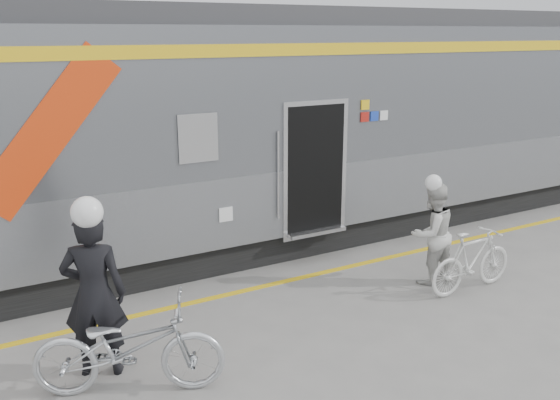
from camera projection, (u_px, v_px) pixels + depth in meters
ground at (364, 345)px, 7.27m from camera, size 90.00×90.00×0.00m
train at (153, 137)px, 9.65m from camera, size 24.00×3.17×4.10m
safety_strip at (279, 283)px, 9.07m from camera, size 24.00×0.12×0.01m
man at (94, 294)px, 6.45m from camera, size 0.82×0.70×1.91m
bicycle_left at (129, 347)px, 6.20m from camera, size 2.11×1.44×1.05m
woman at (432, 234)px, 8.92m from camera, size 0.76×0.60×1.55m
bicycle_right at (472, 261)px, 8.69m from camera, size 1.57×0.46×0.94m
helmet_man at (85, 195)px, 6.14m from camera, size 0.33×0.33×0.33m
helmet_woman at (436, 176)px, 8.68m from camera, size 0.25×0.25×0.25m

